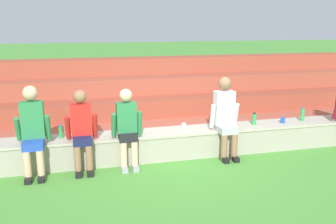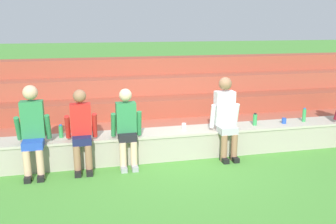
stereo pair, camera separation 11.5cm
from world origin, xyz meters
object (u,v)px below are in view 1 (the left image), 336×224
(plastic_cup_middle, at_px, (283,120))
(water_bottle_mid_right, at_px, (254,119))
(person_right_of_center, at_px, (226,115))
(plastic_cup_right_end, at_px, (184,126))
(water_bottle_mid_left, at_px, (303,114))
(person_far_left, at_px, (33,129))
(person_left_of_center, at_px, (82,129))
(water_bottle_center_gap, at_px, (61,132))
(person_center, at_px, (127,126))

(plastic_cup_middle, bearing_deg, water_bottle_mid_right, 178.07)
(person_right_of_center, bearing_deg, plastic_cup_right_end, 160.77)
(person_right_of_center, height_order, water_bottle_mid_left, person_right_of_center)
(person_far_left, relative_size, person_left_of_center, 1.07)
(person_right_of_center, height_order, plastic_cup_right_end, person_right_of_center)
(person_far_left, xyz_separation_m, person_right_of_center, (3.20, 0.03, 0.01))
(person_left_of_center, relative_size, plastic_cup_right_end, 10.69)
(person_far_left, relative_size, water_bottle_mid_right, 6.12)
(person_left_of_center, relative_size, plastic_cup_middle, 12.36)
(water_bottle_mid_left, distance_m, plastic_cup_right_end, 2.42)
(water_bottle_mid_right, height_order, plastic_cup_right_end, water_bottle_mid_right)
(water_bottle_center_gap, bearing_deg, person_right_of_center, -5.66)
(water_bottle_mid_right, height_order, plastic_cup_middle, water_bottle_mid_right)
(water_bottle_mid_right, distance_m, water_bottle_mid_left, 1.04)
(person_center, relative_size, plastic_cup_middle, 12.26)
(person_far_left, distance_m, plastic_cup_right_end, 2.53)
(plastic_cup_middle, bearing_deg, water_bottle_mid_left, 5.13)
(water_bottle_mid_left, bearing_deg, person_left_of_center, -176.12)
(water_bottle_center_gap, bearing_deg, plastic_cup_middle, -0.87)
(water_bottle_center_gap, bearing_deg, water_bottle_mid_right, -0.69)
(water_bottle_center_gap, relative_size, plastic_cup_right_end, 1.82)
(water_bottle_mid_left, bearing_deg, person_center, -175.05)
(person_right_of_center, bearing_deg, person_center, -178.54)
(water_bottle_mid_right, relative_size, plastic_cup_right_end, 1.87)
(water_bottle_mid_right, bearing_deg, person_right_of_center, -160.99)
(person_far_left, xyz_separation_m, plastic_cup_right_end, (2.51, 0.27, -0.21))
(person_far_left, bearing_deg, person_right_of_center, 0.45)
(plastic_cup_middle, bearing_deg, plastic_cup_right_end, 179.28)
(person_left_of_center, relative_size, water_bottle_mid_left, 4.89)
(water_bottle_mid_right, distance_m, plastic_cup_right_end, 1.37)
(person_right_of_center, distance_m, water_bottle_mid_right, 0.75)
(person_far_left, distance_m, plastic_cup_middle, 4.49)
(person_left_of_center, height_order, plastic_cup_right_end, person_left_of_center)
(person_left_of_center, xyz_separation_m, person_right_of_center, (2.47, 0.03, 0.07))
(person_center, relative_size, water_bottle_mid_right, 5.66)
(person_right_of_center, bearing_deg, plastic_cup_middle, 9.59)
(water_bottle_mid_right, height_order, water_bottle_center_gap, water_bottle_mid_right)
(person_left_of_center, xyz_separation_m, water_bottle_mid_right, (3.15, 0.26, -0.11))
(water_bottle_mid_right, bearing_deg, person_left_of_center, -175.21)
(person_center, bearing_deg, water_bottle_center_gap, 163.10)
(person_left_of_center, bearing_deg, person_center, -1.27)
(water_bottle_mid_left, bearing_deg, water_bottle_mid_right, -178.88)
(person_far_left, relative_size, water_bottle_mid_left, 5.24)
(person_right_of_center, distance_m, plastic_cup_right_end, 0.76)
(plastic_cup_right_end, bearing_deg, person_center, -164.88)
(water_bottle_mid_left, bearing_deg, person_far_left, -176.73)
(person_left_of_center, distance_m, person_right_of_center, 2.47)
(person_left_of_center, height_order, person_center, person_left_of_center)
(water_bottle_mid_left, bearing_deg, person_right_of_center, -171.56)
(person_far_left, height_order, plastic_cup_middle, person_far_left)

